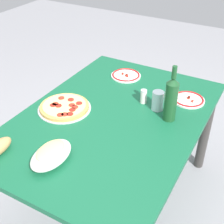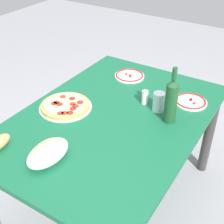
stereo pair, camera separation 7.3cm
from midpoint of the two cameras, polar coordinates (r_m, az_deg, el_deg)
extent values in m
plane|color=gray|center=(2.26, -0.96, -15.85)|extent=(8.00, 8.00, 0.00)
cube|color=#145938|center=(1.78, -1.17, -1.21)|extent=(1.40, 0.97, 0.03)
cylinder|color=#33302D|center=(2.37, 15.88, -3.31)|extent=(0.07, 0.07, 0.68)
cylinder|color=#33302D|center=(2.62, -2.09, 2.08)|extent=(0.07, 0.07, 0.68)
cylinder|color=#B7B7BC|center=(1.86, -9.80, 0.60)|extent=(0.31, 0.31, 0.01)
cylinder|color=tan|center=(1.86, -9.83, 0.91)|extent=(0.29, 0.29, 0.02)
cylinder|color=#EFD684|center=(1.85, -9.87, 1.22)|extent=(0.25, 0.25, 0.01)
cylinder|color=#B22D1E|center=(1.76, -10.63, -0.52)|extent=(0.04, 0.04, 0.00)
cylinder|color=#B22D1E|center=(1.81, -7.96, 0.90)|extent=(0.04, 0.04, 0.00)
cylinder|color=maroon|center=(1.89, -8.66, 2.24)|extent=(0.04, 0.04, 0.00)
cylinder|color=#B22D1E|center=(1.84, -8.50, 1.26)|extent=(0.04, 0.04, 0.00)
cylinder|color=maroon|center=(1.84, -10.90, 1.14)|extent=(0.04, 0.04, 0.00)
cylinder|color=maroon|center=(1.79, -8.43, 0.41)|extent=(0.04, 0.04, 0.00)
cylinder|color=#B22D1E|center=(1.76, -9.86, -0.45)|extent=(0.04, 0.04, 0.00)
cylinder|color=#B22D1E|center=(1.91, -10.36, 2.54)|extent=(0.04, 0.04, 0.00)
cylinder|color=maroon|center=(1.85, -11.86, 1.24)|extent=(0.04, 0.04, 0.00)
cylinder|color=maroon|center=(1.85, -7.19, 1.61)|extent=(0.04, 0.04, 0.00)
cylinder|color=#B22D1E|center=(1.86, -11.46, 1.46)|extent=(0.04, 0.04, 0.00)
cylinder|color=maroon|center=(1.76, -8.89, -0.38)|extent=(0.04, 0.04, 0.00)
ellipsoid|color=white|center=(1.50, -12.47, -7.72)|extent=(0.24, 0.15, 0.07)
ellipsoid|color=#AD2819|center=(1.49, -12.53, -7.36)|extent=(0.20, 0.12, 0.03)
ellipsoid|color=#EFD684|center=(1.48, -12.61, -6.84)|extent=(0.17, 0.10, 0.02)
cylinder|color=#194723|center=(1.71, 9.50, 1.82)|extent=(0.07, 0.07, 0.23)
cone|color=#194723|center=(1.65, 9.92, 5.60)|extent=(0.07, 0.07, 0.03)
cylinder|color=#194723|center=(1.63, 10.09, 7.14)|extent=(0.03, 0.03, 0.07)
cylinder|color=silver|center=(1.82, 7.24, 2.06)|extent=(0.07, 0.07, 0.12)
cylinder|color=white|center=(2.19, 1.60, 6.64)|extent=(0.21, 0.21, 0.01)
torus|color=red|center=(2.19, 1.61, 6.83)|extent=(0.19, 0.19, 0.01)
cube|color=#AD2819|center=(2.20, 1.01, 7.02)|extent=(0.01, 0.01, 0.01)
cube|color=#AD2819|center=(2.18, 1.69, 6.74)|extent=(0.01, 0.01, 0.01)
cube|color=#AD2819|center=(2.17, 1.83, 6.58)|extent=(0.01, 0.01, 0.01)
cube|color=#AD2819|center=(2.18, 1.77, 6.76)|extent=(0.01, 0.01, 0.01)
cylinder|color=white|center=(1.96, 12.79, 2.17)|extent=(0.20, 0.20, 0.01)
torus|color=red|center=(1.96, 12.81, 2.36)|extent=(0.18, 0.18, 0.01)
cube|color=#AD2819|center=(1.96, 12.79, 2.52)|extent=(0.01, 0.01, 0.01)
cube|color=#AD2819|center=(1.97, 12.94, 2.66)|extent=(0.01, 0.01, 0.01)
cube|color=#AD2819|center=(1.96, 12.80, 2.50)|extent=(0.01, 0.01, 0.01)
cube|color=#AD2819|center=(1.96, 12.86, 2.51)|extent=(0.01, 0.01, 0.01)
cube|color=#AD2819|center=(1.93, 13.46, 1.94)|extent=(0.01, 0.01, 0.01)
cylinder|color=silver|center=(1.89, 4.68, 2.71)|extent=(0.04, 0.04, 0.07)
cylinder|color=#B7B7BC|center=(1.86, 4.74, 3.85)|extent=(0.04, 0.04, 0.01)
camera|label=1|loc=(0.04, -91.19, -0.81)|focal=49.91mm
camera|label=2|loc=(0.04, 88.81, 0.81)|focal=49.91mm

